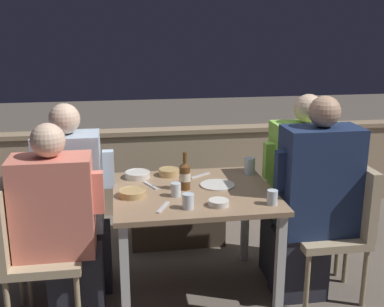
# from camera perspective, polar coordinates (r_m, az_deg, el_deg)

# --- Properties ---
(ground_plane) EXTENTS (16.00, 16.00, 0.00)m
(ground_plane) POSITION_cam_1_polar(r_m,az_deg,el_deg) (3.31, 0.18, -16.05)
(ground_plane) COLOR #665B51
(parapet_wall) EXTENTS (9.00, 0.18, 0.78)m
(parapet_wall) POSITION_cam_1_polar(r_m,az_deg,el_deg) (4.47, -2.77, -1.89)
(parapet_wall) COLOR tan
(parapet_wall) RESTS_ON ground_plane
(dining_table) EXTENTS (0.99, 0.87, 0.71)m
(dining_table) POSITION_cam_1_polar(r_m,az_deg,el_deg) (3.03, 0.19, -5.97)
(dining_table) COLOR #937556
(dining_table) RESTS_ON ground_plane
(planter_hedge) EXTENTS (0.73, 0.47, 0.58)m
(planter_hedge) POSITION_cam_1_polar(r_m,az_deg,el_deg) (3.86, -1.85, -5.86)
(planter_hedge) COLOR brown
(planter_hedge) RESTS_ON ground_plane
(chair_left_near) EXTENTS (0.44, 0.43, 0.87)m
(chair_left_near) POSITION_cam_1_polar(r_m,az_deg,el_deg) (2.94, -19.12, -9.81)
(chair_left_near) COLOR tan
(chair_left_near) RESTS_ON ground_plane
(person_coral_top) EXTENTS (0.51, 0.26, 1.20)m
(person_coral_top) POSITION_cam_1_polar(r_m,az_deg,el_deg) (2.88, -15.29, -8.33)
(person_coral_top) COLOR #282833
(person_coral_top) RESTS_ON ground_plane
(chair_left_far) EXTENTS (0.44, 0.43, 0.87)m
(chair_left_far) POSITION_cam_1_polar(r_m,az_deg,el_deg) (3.23, -17.08, -7.26)
(chair_left_far) COLOR tan
(chair_left_far) RESTS_ON ground_plane
(person_blue_shirt) EXTENTS (0.49, 0.26, 1.25)m
(person_blue_shirt) POSITION_cam_1_polar(r_m,az_deg,el_deg) (3.17, -13.67, -5.37)
(person_blue_shirt) COLOR #282833
(person_blue_shirt) RESTS_ON ground_plane
(chair_right_near) EXTENTS (0.44, 0.43, 0.87)m
(chair_right_near) POSITION_cam_1_polar(r_m,az_deg,el_deg) (3.23, 17.30, -7.32)
(chair_right_near) COLOR tan
(chair_right_near) RESTS_ON ground_plane
(person_navy_jumper) EXTENTS (0.52, 0.26, 1.31)m
(person_navy_jumper) POSITION_cam_1_polar(r_m,az_deg,el_deg) (3.10, 14.21, -5.42)
(person_navy_jumper) COLOR #282833
(person_navy_jumper) RESTS_ON ground_plane
(chair_right_far) EXTENTS (0.44, 0.43, 0.87)m
(chair_right_far) POSITION_cam_1_polar(r_m,az_deg,el_deg) (3.47, 15.52, -5.56)
(chair_right_far) COLOR tan
(chair_right_far) RESTS_ON ground_plane
(person_green_blouse) EXTENTS (0.51, 0.26, 1.27)m
(person_green_blouse) POSITION_cam_1_polar(r_m,az_deg,el_deg) (3.36, 12.58, -3.97)
(person_green_blouse) COLOR #282833
(person_green_blouse) RESTS_ON ground_plane
(beer_bottle) EXTENTS (0.07, 0.07, 0.24)m
(beer_bottle) POSITION_cam_1_polar(r_m,az_deg,el_deg) (2.99, -0.86, -2.59)
(beer_bottle) COLOR brown
(beer_bottle) RESTS_ON dining_table
(plate_0) EXTENTS (0.22, 0.22, 0.01)m
(plate_0) POSITION_cam_1_polar(r_m,az_deg,el_deg) (3.09, 3.04, -3.74)
(plate_0) COLOR silver
(plate_0) RESTS_ON dining_table
(bowl_0) EXTENTS (0.17, 0.17, 0.04)m
(bowl_0) POSITION_cam_1_polar(r_m,az_deg,el_deg) (2.92, -7.10, -4.60)
(bowl_0) COLOR tan
(bowl_0) RESTS_ON dining_table
(bowl_1) EXTENTS (0.12, 0.12, 0.04)m
(bowl_1) POSITION_cam_1_polar(r_m,az_deg,el_deg) (2.76, 3.18, -5.80)
(bowl_1) COLOR silver
(bowl_1) RESTS_ON dining_table
(bowl_2) EXTENTS (0.14, 0.14, 0.05)m
(bowl_2) POSITION_cam_1_polar(r_m,az_deg,el_deg) (3.28, -2.76, -2.16)
(bowl_2) COLOR tan
(bowl_2) RESTS_ON dining_table
(bowl_3) EXTENTS (0.17, 0.17, 0.04)m
(bowl_3) POSITION_cam_1_polar(r_m,az_deg,el_deg) (3.25, -6.49, -2.44)
(bowl_3) COLOR beige
(bowl_3) RESTS_ON dining_table
(glass_cup_0) EXTENTS (0.06, 0.06, 0.09)m
(glass_cup_0) POSITION_cam_1_polar(r_m,az_deg,el_deg) (2.80, 9.49, -5.15)
(glass_cup_0) COLOR silver
(glass_cup_0) RESTS_ON dining_table
(glass_cup_1) EXTENTS (0.07, 0.07, 0.09)m
(glass_cup_1) POSITION_cam_1_polar(r_m,az_deg,el_deg) (2.71, -0.48, -5.67)
(glass_cup_1) COLOR silver
(glass_cup_1) RESTS_ON dining_table
(glass_cup_2) EXTENTS (0.07, 0.07, 0.12)m
(glass_cup_2) POSITION_cam_1_polar(r_m,az_deg,el_deg) (3.32, 6.83, -1.49)
(glass_cup_2) COLOR silver
(glass_cup_2) RESTS_ON dining_table
(glass_cup_3) EXTENTS (0.06, 0.06, 0.08)m
(glass_cup_3) POSITION_cam_1_polar(r_m,az_deg,el_deg) (2.89, -1.93, -4.31)
(glass_cup_3) COLOR silver
(glass_cup_3) RESTS_ON dining_table
(fork_0) EXTENTS (0.15, 0.11, 0.01)m
(fork_0) POSITION_cam_1_polar(r_m,az_deg,el_deg) (3.27, 0.96, -2.62)
(fork_0) COLOR silver
(fork_0) RESTS_ON dining_table
(fork_1) EXTENTS (0.09, 0.16, 0.01)m
(fork_1) POSITION_cam_1_polar(r_m,az_deg,el_deg) (3.09, -4.93, -3.78)
(fork_1) COLOR silver
(fork_1) RESTS_ON dining_table
(fork_2) EXTENTS (0.09, 0.16, 0.01)m
(fork_2) POSITION_cam_1_polar(r_m,az_deg,el_deg) (2.73, -3.47, -6.39)
(fork_2) COLOR silver
(fork_2) RESTS_ON dining_table
(potted_plant) EXTENTS (0.29, 0.29, 0.65)m
(potted_plant) POSITION_cam_1_polar(r_m,az_deg,el_deg) (4.03, 17.32, -4.56)
(potted_plant) COLOR #9E5638
(potted_plant) RESTS_ON ground_plane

